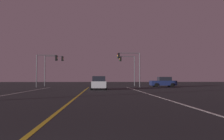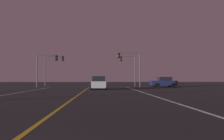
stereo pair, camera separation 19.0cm
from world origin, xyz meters
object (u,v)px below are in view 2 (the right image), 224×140
at_px(car_ahead_far, 99,83).
at_px(traffic_light_near_left, 47,63).
at_px(traffic_light_near_right, 129,61).
at_px(traffic_light_far_right, 128,64).
at_px(car_crossing_side, 164,82).
at_px(traffic_light_far_left, 54,64).

distance_m(car_ahead_far, traffic_light_near_left, 12.05).
relative_size(car_ahead_far, traffic_light_near_right, 0.76).
bearing_deg(traffic_light_far_right, car_crossing_side, 139.64).
bearing_deg(traffic_light_far_right, traffic_light_far_left, 0.00).
height_order(traffic_light_near_right, traffic_light_far_right, traffic_light_near_right).
relative_size(traffic_light_far_right, traffic_light_far_left, 1.00).
relative_size(car_ahead_far, traffic_light_near_left, 0.82).
distance_m(car_crossing_side, traffic_light_near_right, 6.91).
height_order(traffic_light_near_right, traffic_light_near_left, traffic_light_near_right).
bearing_deg(car_ahead_far, car_crossing_side, -50.98).
bearing_deg(traffic_light_near_left, traffic_light_near_right, 0.00).
height_order(traffic_light_near_left, traffic_light_far_left, traffic_light_far_left).
xyz_separation_m(car_ahead_far, car_crossing_side, (10.92, 8.85, 0.00)).
bearing_deg(traffic_light_near_left, car_ahead_far, -43.76).
xyz_separation_m(car_ahead_far, traffic_light_near_right, (4.97, 8.05, 3.42)).
xyz_separation_m(traffic_light_near_right, traffic_light_far_left, (-13.38, 5.50, -0.04)).
bearing_deg(traffic_light_far_left, car_crossing_side, -13.67).
xyz_separation_m(traffic_light_near_left, traffic_light_far_right, (13.80, 5.50, 0.25)).
bearing_deg(car_crossing_side, traffic_light_far_left, -13.67).
distance_m(traffic_light_near_left, traffic_light_far_right, 14.86).
relative_size(traffic_light_near_left, traffic_light_far_left, 0.93).
bearing_deg(car_ahead_far, traffic_light_near_right, -31.71).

